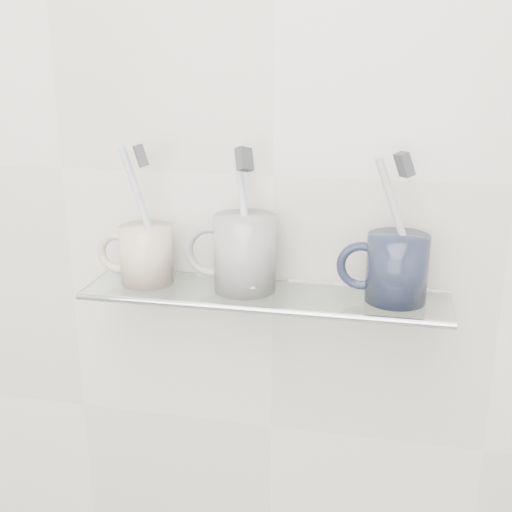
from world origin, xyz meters
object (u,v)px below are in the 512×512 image
(mug_left, at_px, (146,255))
(mug_right, at_px, (397,268))
(mug_center, at_px, (245,253))
(shelf_glass, at_px, (264,295))

(mug_left, height_order, mug_right, mug_right)
(mug_center, distance_m, mug_right, 0.20)
(shelf_glass, relative_size, mug_left, 6.04)
(shelf_glass, relative_size, mug_center, 4.76)
(mug_center, bearing_deg, shelf_glass, -25.82)
(mug_left, xyz_separation_m, mug_right, (0.35, 0.00, 0.00))
(shelf_glass, height_order, mug_center, mug_center)
(mug_left, relative_size, mug_right, 0.92)
(mug_left, bearing_deg, mug_right, 9.68)
(shelf_glass, height_order, mug_right, mug_right)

